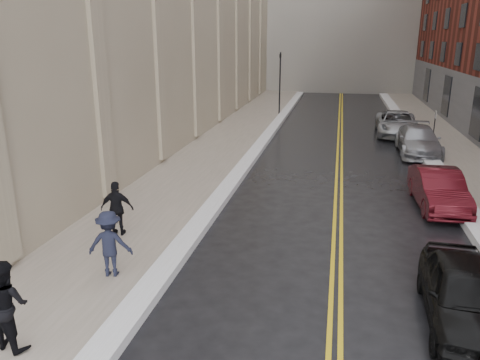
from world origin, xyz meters
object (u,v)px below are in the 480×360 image
at_px(car_silver_near, 418,141).
at_px(car_silver_far, 397,124).
at_px(pedestrian_a, 6,305).
at_px(pedestrian_b, 110,244).
at_px(car_black, 466,294).
at_px(car_maroon, 439,189).
at_px(pedestrian_c, 117,208).

height_order(car_silver_near, car_silver_far, car_silver_far).
bearing_deg(pedestrian_a, pedestrian_b, -86.29).
distance_m(car_black, pedestrian_b, 8.85).
bearing_deg(pedestrian_a, car_maroon, -118.39).
bearing_deg(pedestrian_c, pedestrian_a, 84.14).
height_order(car_silver_far, pedestrian_c, pedestrian_c).
xyz_separation_m(pedestrian_a, pedestrian_b, (0.63, 3.27, -0.06)).
bearing_deg(car_black, car_silver_near, 88.06).
relative_size(car_black, pedestrian_c, 2.44).
height_order(car_silver_near, pedestrian_b, pedestrian_b).
bearing_deg(car_silver_far, pedestrian_c, -117.03).
bearing_deg(pedestrian_b, pedestrian_a, 68.28).
distance_m(car_maroon, car_silver_near, 9.04).
distance_m(car_maroon, pedestrian_a, 15.20).
height_order(car_maroon, pedestrian_c, pedestrian_c).
distance_m(car_silver_near, car_silver_far, 5.34).
height_order(car_black, car_maroon, car_black).
xyz_separation_m(car_maroon, car_silver_far, (-0.04, 14.33, 0.06)).
bearing_deg(car_silver_near, car_maroon, -93.16).
xyz_separation_m(car_silver_near, car_silver_far, (-0.60, 5.30, 0.03)).
height_order(pedestrian_a, pedestrian_b, pedestrian_a).
relative_size(car_maroon, pedestrian_c, 2.49).
distance_m(car_silver_far, pedestrian_c, 22.37).
relative_size(pedestrian_b, pedestrian_c, 1.01).
bearing_deg(car_black, pedestrian_c, 167.12).
xyz_separation_m(pedestrian_a, pedestrian_c, (-0.40, 5.82, -0.07)).
relative_size(car_silver_near, pedestrian_a, 2.74).
xyz_separation_m(car_black, pedestrian_b, (-8.85, 0.24, 0.31)).
bearing_deg(pedestrian_c, pedestrian_b, 102.22).
height_order(pedestrian_b, pedestrian_c, pedestrian_b).
bearing_deg(pedestrian_c, car_silver_far, -128.45).
distance_m(car_maroon, pedestrian_c, 12.00).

